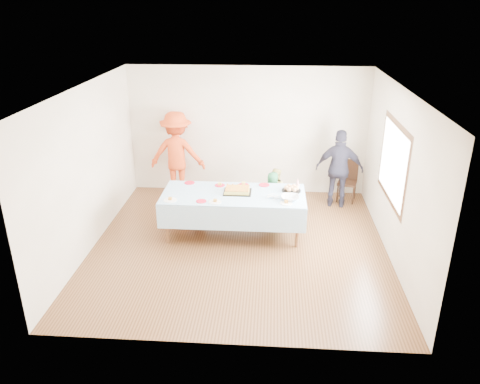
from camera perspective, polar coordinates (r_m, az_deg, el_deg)
The scene contains 22 objects.
ground at distance 8.13m, azimuth -0.10°, elevation -6.50°, with size 5.00×5.00×0.00m, color #462A14.
room_walls at distance 7.43m, azimuth 0.31°, elevation 5.51°, with size 5.04×5.04×2.72m.
party_table at distance 8.21m, azimuth -0.79°, elevation -0.55°, with size 2.50×1.10×0.78m.
birthday_cake at distance 8.23m, azimuth -0.31°, elevation 0.21°, with size 0.49×0.37×0.09m.
rolls_tray at distance 8.34m, azimuth 6.28°, elevation 0.39°, with size 0.34×0.34×0.10m.
punch_bowl at distance 7.97m, azimuth 6.11°, elevation -0.71°, with size 0.31×0.31×0.08m, color silver.
party_hat at distance 8.56m, azimuth 7.02°, elevation 1.22°, with size 0.09×0.09×0.15m, color silver.
fork_pile at distance 8.01m, azimuth 4.09°, elevation -0.55°, with size 0.24×0.18×0.07m, color white, non-canonical shape.
plate_red_far_a at distance 8.71m, azimuth -6.17°, elevation 1.13°, with size 0.19×0.19×0.01m, color red.
plate_red_far_b at distance 8.55m, azimuth -2.48°, elevation 0.83°, with size 0.19×0.19×0.01m, color red.
plate_red_far_c at distance 8.57m, azimuth 0.43°, elevation 0.90°, with size 0.18×0.18×0.01m, color red.
plate_red_far_d at distance 8.57m, azimuth 2.96°, elevation 0.87°, with size 0.20×0.20×0.01m, color red.
plate_red_near at distance 7.90m, azimuth -4.75°, elevation -1.12°, with size 0.18×0.18×0.01m, color red.
plate_white_left at distance 8.01m, azimuth -8.51°, elevation -0.97°, with size 0.23×0.23×0.01m, color white.
plate_white_mid at distance 7.86m, azimuth -3.05°, elevation -1.22°, with size 0.21×0.21×0.01m, color white.
plate_white_right at distance 7.84m, azimuth 5.66°, elevation -1.36°, with size 0.21×0.21×0.01m, color white.
dining_chair at distance 10.00m, azimuth 13.02°, elevation 1.68°, with size 0.46×0.46×0.86m.
toddler_left at distance 8.85m, azimuth -4.97°, elevation -1.29°, with size 0.28×0.18×0.76m, color #B83217.
toddler_mid at distance 9.06m, azimuth 3.96°, elevation -0.26°, with size 0.43×0.28×0.89m, color #22673A.
toddler_right at distance 9.20m, azimuth 4.30°, elevation 0.21°, with size 0.44×0.35×0.91m, color tan.
adult_left at distance 9.97m, azimuth -7.68°, elevation 4.61°, with size 1.17×0.67×1.81m, color #D9451B.
adult_right at distance 9.53m, azimuth 12.02°, elevation 2.77°, with size 0.94×0.39×1.60m, color #272534.
Camera 1 is at (0.51, -7.08, 3.97)m, focal length 35.00 mm.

